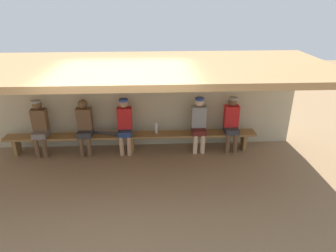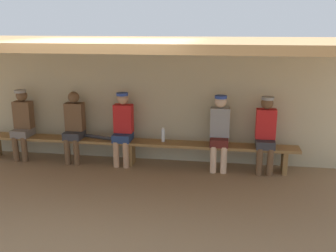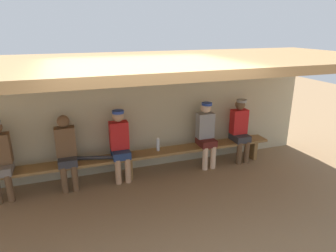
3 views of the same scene
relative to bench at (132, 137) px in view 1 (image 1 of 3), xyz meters
The scene contains 11 objects.
ground_plane 1.60m from the bench, 90.00° to the right, with size 24.00×24.00×0.00m, color #8C6D4C.
back_wall 0.84m from the bench, 90.00° to the left, with size 8.00×0.20×2.20m, color #B7AD8C.
dugout_roof 2.06m from the bench, 90.00° to the right, with size 8.00×2.80×0.12m, color #9E7547.
bench is the anchor object (origin of this frame).
player_shirtless_tan 1.65m from the bench, ahead, with size 0.34×0.42×1.34m.
player_with_sunglasses 1.14m from the bench, behind, with size 0.34×0.42×1.34m.
player_middle 2.16m from the bench, behind, with size 0.34×0.42×1.34m.
player_in_blue 0.39m from the bench, behind, with size 0.34×0.42×1.34m.
player_in_red 2.43m from the bench, ahead, with size 0.34×0.42×1.34m.
water_bottle_clear 0.63m from the bench, ahead, with size 0.06×0.06×0.26m.
baseball_bat 0.54m from the bench, behind, with size 0.07×0.07×0.89m, color #333338.
Camera 1 is at (0.54, -5.02, 3.56)m, focal length 32.24 mm.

